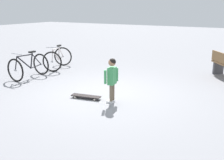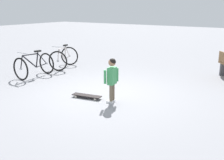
{
  "view_description": "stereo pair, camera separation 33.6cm",
  "coord_description": "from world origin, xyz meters",
  "views": [
    {
      "loc": [
        3.48,
        -5.51,
        2.19
      ],
      "look_at": [
        0.52,
        -0.41,
        0.55
      ],
      "focal_mm": 42.37,
      "sensor_mm": 36.0,
      "label": 1
    },
    {
      "loc": [
        3.77,
        -5.33,
        2.19
      ],
      "look_at": [
        0.52,
        -0.41,
        0.55
      ],
      "focal_mm": 42.37,
      "sensor_mm": 36.0,
      "label": 2
    }
  ],
  "objects": [
    {
      "name": "child_person",
      "position": [
        0.52,
        -0.41,
        0.66
      ],
      "size": [
        0.21,
        0.39,
        1.06
      ],
      "color": "brown",
      "rests_on": "ground"
    },
    {
      "name": "skateboard",
      "position": [
        -0.17,
        -0.5,
        0.06
      ],
      "size": [
        0.77,
        0.32,
        0.07
      ],
      "color": "black",
      "rests_on": "ground"
    },
    {
      "name": "ground_plane",
      "position": [
        0.0,
        0.0,
        0.0
      ],
      "size": [
        50.0,
        50.0,
        0.0
      ],
      "primitive_type": "plane",
      "color": "gray"
    },
    {
      "name": "bicycle_near",
      "position": [
        -2.86,
        0.19,
        0.38
      ],
      "size": [
        0.75,
        1.09,
        0.85
      ],
      "color": "black",
      "rests_on": "ground"
    },
    {
      "name": "bicycle_mid",
      "position": [
        -2.98,
        1.68,
        0.38
      ],
      "size": [
        1.02,
        1.24,
        0.85
      ],
      "color": "black",
      "rests_on": "ground"
    }
  ]
}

